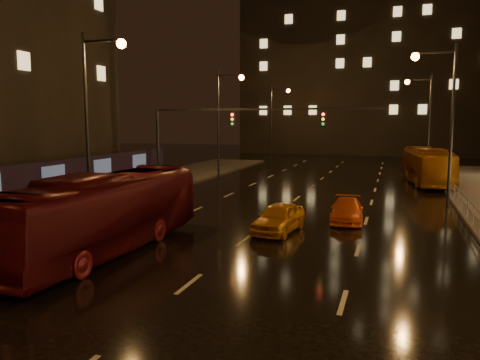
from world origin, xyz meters
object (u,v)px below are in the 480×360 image
object	(u,v)px
bus_curb	(427,166)
taxi_far	(347,210)
bus_red	(103,213)
taxi_near	(279,218)

from	to	relation	value
bus_curb	taxi_far	size ratio (longest dim) A/B	2.70
bus_red	taxi_far	xyz separation A→B (m)	(8.85, 9.23, -1.03)
bus_red	taxi_far	size ratio (longest dim) A/B	2.87
taxi_near	bus_curb	bearing A→B (deg)	76.16
bus_red	taxi_near	bearing A→B (deg)	44.15
taxi_far	bus_curb	bearing A→B (deg)	70.08
bus_curb	taxi_near	world-z (taller)	bus_curb
taxi_far	taxi_near	bearing A→B (deg)	-132.49
bus_curb	taxi_far	bearing A→B (deg)	-112.59
bus_red	taxi_far	distance (m)	12.83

